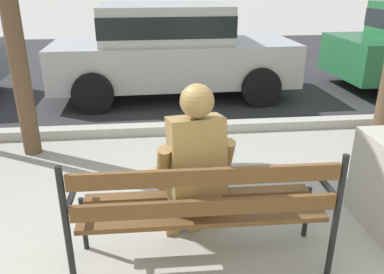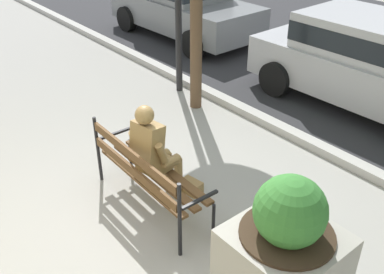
% 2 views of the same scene
% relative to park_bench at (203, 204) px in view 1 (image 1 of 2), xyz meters
% --- Properties ---
extents(street_surface, '(60.00, 9.00, 0.01)m').
position_rel_park_bench_xyz_m(street_surface, '(0.22, 7.33, -0.54)').
color(street_surface, '#2D2D30').
rests_on(street_surface, ground).
extents(curb_stone, '(60.00, 0.20, 0.12)m').
position_rel_park_bench_xyz_m(curb_stone, '(0.22, 2.73, -0.48)').
color(curb_stone, '#B2AFA8').
rests_on(curb_stone, ground).
extents(park_bench, '(1.81, 0.56, 0.95)m').
position_rel_park_bench_xyz_m(park_bench, '(0.00, 0.00, 0.00)').
color(park_bench, brown).
rests_on(park_bench, ground).
extents(bronze_statue_seated, '(0.60, 0.83, 1.37)m').
position_rel_park_bench_xyz_m(bronze_statue_seated, '(-0.05, 0.21, 0.12)').
color(bronze_statue_seated, olive).
rests_on(bronze_statue_seated, ground).
extents(parked_car_silver, '(4.14, 2.00, 1.56)m').
position_rel_park_bench_xyz_m(parked_car_silver, '(0.04, 4.58, 0.30)').
color(parked_car_silver, '#B7B7BC').
rests_on(parked_car_silver, ground).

